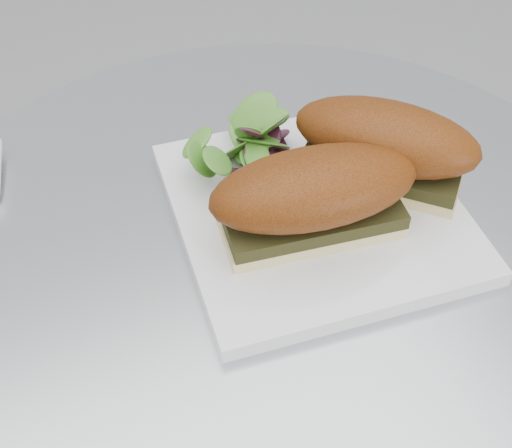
{
  "coord_description": "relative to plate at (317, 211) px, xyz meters",
  "views": [
    {
      "loc": [
        -0.18,
        -0.36,
        1.2
      ],
      "look_at": [
        -0.01,
        0.02,
        0.77
      ],
      "focal_mm": 50.0,
      "sensor_mm": 36.0,
      "label": 1
    }
  ],
  "objects": [
    {
      "name": "sandwich_left",
      "position": [
        -0.02,
        -0.03,
        0.05
      ],
      "size": [
        0.19,
        0.11,
        0.08
      ],
      "rotation": [
        0.0,
        0.0,
        -0.15
      ],
      "color": "beige",
      "rests_on": "plate"
    },
    {
      "name": "sandwich_right",
      "position": [
        0.07,
        0.01,
        0.05
      ],
      "size": [
        0.17,
        0.17,
        0.08
      ],
      "rotation": [
        0.0,
        0.0,
        -0.78
      ],
      "color": "beige",
      "rests_on": "plate"
    },
    {
      "name": "saucer",
      "position": [
        0.09,
        0.02,
        -0.0
      ],
      "size": [
        0.14,
        0.14,
        0.01
      ],
      "primitive_type": "cylinder",
      "color": "silver",
      "rests_on": "table"
    },
    {
      "name": "plate",
      "position": [
        0.0,
        0.0,
        0.0
      ],
      "size": [
        0.28,
        0.28,
        0.02
      ],
      "primitive_type": "cube",
      "rotation": [
        0.0,
        0.0,
        -0.11
      ],
      "color": "silver",
      "rests_on": "table"
    },
    {
      "name": "table",
      "position": [
        -0.06,
        -0.04,
        -0.25
      ],
      "size": [
        0.7,
        0.7,
        0.73
      ],
      "color": "#AAACB1",
      "rests_on": "ground"
    },
    {
      "name": "salad",
      "position": [
        -0.03,
        0.07,
        0.03
      ],
      "size": [
        0.11,
        0.11,
        0.05
      ],
      "primitive_type": null,
      "color": "#548F2E",
      "rests_on": "plate"
    }
  ]
}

